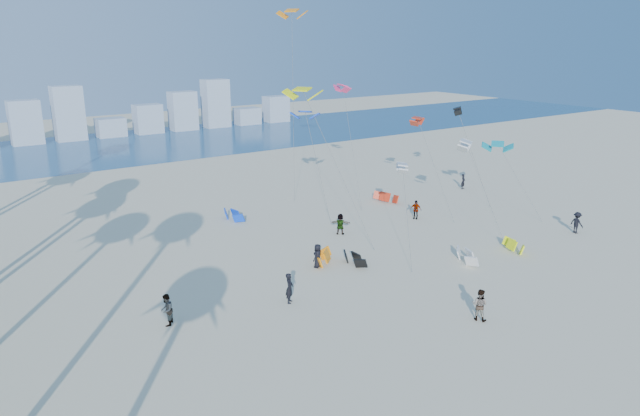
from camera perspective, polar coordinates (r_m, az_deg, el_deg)
ground at (r=28.74m, az=14.02°, el=-17.16°), size 220.00×220.00×0.00m
ocean at (r=90.61m, az=-22.39°, el=5.12°), size 220.00×220.00×0.00m
kitesurfer_near at (r=36.05m, az=-2.97°, el=-7.74°), size 0.81×0.82×1.90m
kitesurfer_mid at (r=35.13m, az=15.19°, el=-9.02°), size 1.03×1.13×1.87m
kitesurfers_far at (r=46.02m, az=7.06°, el=-2.52°), size 37.98×16.29×1.85m
grounded_kites at (r=47.61m, az=5.21°, el=-2.39°), size 16.12×22.02×0.94m
flying_kites at (r=51.53m, az=5.88°, el=10.30°), size 20.98×24.84×18.61m
distant_skyline at (r=99.63m, az=-24.56°, el=7.59°), size 85.00×3.00×8.40m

